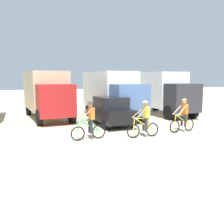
# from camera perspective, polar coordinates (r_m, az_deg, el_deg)

# --- Properties ---
(ground_plane) EXTENTS (120.00, 120.00, 0.00)m
(ground_plane) POSITION_cam_1_polar(r_m,az_deg,el_deg) (10.19, 4.78, -8.62)
(ground_plane) COLOR beige
(box_truck_tan_camper) EXTENTS (2.98, 6.94, 3.35)m
(box_truck_tan_camper) POSITION_cam_1_polar(r_m,az_deg,el_deg) (18.53, -14.65, 4.35)
(box_truck_tan_camper) COLOR #CCB78E
(box_truck_tan_camper) RESTS_ON ground
(box_truck_white_box) EXTENTS (2.79, 6.88, 3.35)m
(box_truck_white_box) POSITION_cam_1_polar(r_m,az_deg,el_deg) (18.40, -0.03, 4.57)
(box_truck_white_box) COLOR white
(box_truck_white_box) RESTS_ON ground
(box_truck_avon_van) EXTENTS (2.63, 6.83, 3.35)m
(box_truck_avon_van) POSITION_cam_1_polar(r_m,az_deg,el_deg) (20.47, 10.96, 4.73)
(box_truck_avon_van) COLOR white
(box_truck_avon_van) RESTS_ON ground
(sedan_parked) EXTENTS (1.92, 4.26, 1.76)m
(sedan_parked) POSITION_cam_1_polar(r_m,az_deg,el_deg) (15.37, -0.46, 0.26)
(sedan_parked) COLOR black
(sedan_parked) RESTS_ON ground
(cyclist_orange_shirt) EXTENTS (1.73, 0.52, 1.82)m
(cyclist_orange_shirt) POSITION_cam_1_polar(r_m,az_deg,el_deg) (11.72, -5.13, -2.24)
(cyclist_orange_shirt) COLOR black
(cyclist_orange_shirt) RESTS_ON ground
(cyclist_cowboy_hat) EXTENTS (1.73, 0.52, 1.82)m
(cyclist_cowboy_hat) POSITION_cam_1_polar(r_m,az_deg,el_deg) (12.25, 7.35, -1.85)
(cyclist_cowboy_hat) COLOR black
(cyclist_cowboy_hat) RESTS_ON ground
(cyclist_near_camera) EXTENTS (1.72, 0.54, 1.82)m
(cyclist_near_camera) POSITION_cam_1_polar(r_m,az_deg,el_deg) (13.91, 15.90, -0.95)
(cyclist_near_camera) COLOR black
(cyclist_near_camera) RESTS_ON ground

